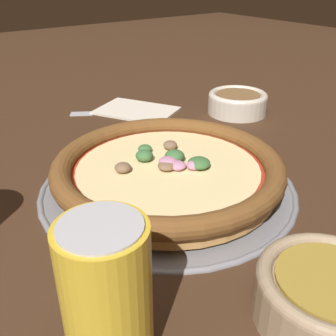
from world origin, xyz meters
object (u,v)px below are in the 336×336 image
(pizza, at_px, (168,169))
(napkin, at_px, (136,110))
(fork, at_px, (114,113))
(bowl_near, at_px, (328,295))
(beverage_can, at_px, (107,296))
(pizza_tray, at_px, (168,185))
(bowl_far, at_px, (238,102))

(pizza, relative_size, napkin, 1.64)
(pizza, bearing_deg, fork, -15.80)
(bowl_near, xyz_separation_m, beverage_can, (0.08, 0.17, 0.04))
(pizza, relative_size, bowl_near, 2.52)
(beverage_can, bearing_deg, pizza_tray, -45.99)
(pizza_tray, xyz_separation_m, bowl_near, (-0.26, 0.02, 0.02))
(fork, bearing_deg, bowl_near, 111.09)
(napkin, xyz_separation_m, fork, (0.02, 0.04, -0.00))
(pizza, distance_m, napkin, 0.31)
(bowl_near, distance_m, bowl_far, 0.52)
(bowl_far, bearing_deg, pizza_tray, 118.37)
(pizza_tray, xyz_separation_m, pizza, (0.00, -0.00, 0.02))
(bowl_near, xyz_separation_m, bowl_far, (0.42, -0.31, -0.00))
(pizza, height_order, bowl_near, same)
(pizza_tray, distance_m, napkin, 0.31)
(napkin, distance_m, fork, 0.05)
(pizza, bearing_deg, pizza_tray, 136.67)
(bowl_near, bearing_deg, bowl_far, -36.97)
(pizza, xyz_separation_m, bowl_far, (0.16, -0.29, -0.00))
(pizza, distance_m, fork, 0.32)
(pizza_tray, distance_m, pizza, 0.02)
(pizza_tray, relative_size, napkin, 1.84)
(pizza_tray, xyz_separation_m, fork, (0.30, -0.09, -0.00))
(bowl_far, xyz_separation_m, napkin, (0.13, 0.16, -0.02))
(pizza_tray, height_order, fork, pizza_tray)
(bowl_far, relative_size, beverage_can, 0.95)
(pizza_tray, height_order, napkin, same)
(bowl_far, xyz_separation_m, beverage_can, (-0.34, 0.48, 0.04))
(bowl_near, height_order, napkin, bowl_near)
(beverage_can, bearing_deg, fork, -29.52)
(napkin, relative_size, beverage_can, 1.53)
(fork, bearing_deg, beverage_can, 92.58)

